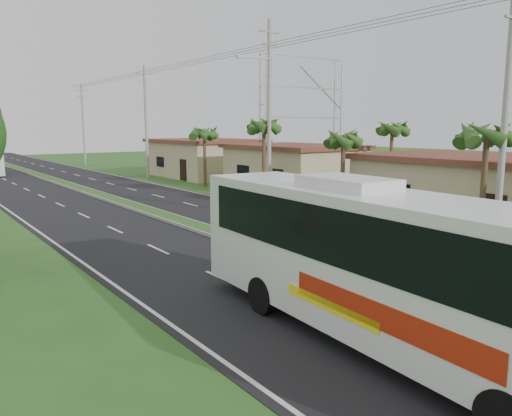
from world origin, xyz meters
TOP-DOWN VIEW (x-y plane):
  - ground at (0.00, 0.00)m, footprint 180.00×180.00m
  - road_asphalt at (0.00, 20.00)m, footprint 14.00×160.00m
  - median_strip at (0.00, 20.00)m, footprint 1.20×160.00m
  - lane_edge_left at (-6.70, 20.00)m, footprint 0.12×160.00m
  - lane_edge_right at (6.70, 20.00)m, footprint 0.12×160.00m
  - shop_near at (14.00, 6.00)m, footprint 8.60×12.60m
  - shop_mid at (14.00, 22.00)m, footprint 7.60×10.60m
  - shop_far at (14.00, 36.00)m, footprint 8.60×11.60m
  - palm_verge_a at (9.00, 3.00)m, footprint 2.40×2.40m
  - palm_verge_b at (9.40, 12.00)m, footprint 2.40×2.40m
  - palm_verge_c at (8.80, 19.00)m, footprint 2.40×2.40m
  - palm_verge_d at (9.30, 28.00)m, footprint 2.40×2.40m
  - palm_behind_shop at (17.50, 15.00)m, footprint 2.40×2.40m
  - utility_pole_a at (8.50, 2.00)m, footprint 1.60×0.28m
  - utility_pole_b at (8.47, 18.00)m, footprint 3.20×0.28m
  - utility_pole_c at (8.50, 38.00)m, footprint 1.60×0.28m
  - utility_pole_d at (8.50, 58.00)m, footprint 1.60×0.28m
  - billboard_lattice at (22.00, 30.00)m, footprint 10.18×1.18m
  - coach_bus_main at (-3.33, -1.57)m, footprint 3.21×12.16m
  - motorcyclist at (-2.00, 4.13)m, footprint 1.67×1.04m

SIDE VIEW (x-z plane):
  - ground at x=0.00m, z-range 0.00..0.00m
  - lane_edge_left at x=-6.70m, z-range 0.00..0.00m
  - lane_edge_right at x=6.70m, z-range 0.00..0.00m
  - road_asphalt at x=0.00m, z-range 0.00..0.02m
  - median_strip at x=0.00m, z-range 0.01..0.20m
  - motorcyclist at x=-2.00m, z-range -0.29..2.07m
  - shop_near at x=14.00m, z-range 0.02..3.54m
  - shop_mid at x=14.00m, z-range 0.02..3.69m
  - shop_far at x=14.00m, z-range 0.02..3.84m
  - coach_bus_main at x=-3.33m, z-range 0.19..4.08m
  - palm_verge_b at x=9.40m, z-range 1.83..6.88m
  - palm_verge_d at x=9.30m, z-range 1.92..7.17m
  - palm_verge_a at x=9.00m, z-range 2.02..7.47m
  - palm_behind_shop at x=17.50m, z-range 2.11..7.76m
  - palm_verge_c at x=8.80m, z-range 2.20..8.05m
  - utility_pole_d at x=8.50m, z-range 0.17..10.67m
  - utility_pole_a at x=8.50m, z-range 0.17..11.17m
  - utility_pole_c at x=8.50m, z-range 0.17..11.17m
  - utility_pole_b at x=8.47m, z-range 0.26..12.26m
  - billboard_lattice at x=22.00m, z-range 0.79..12.86m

